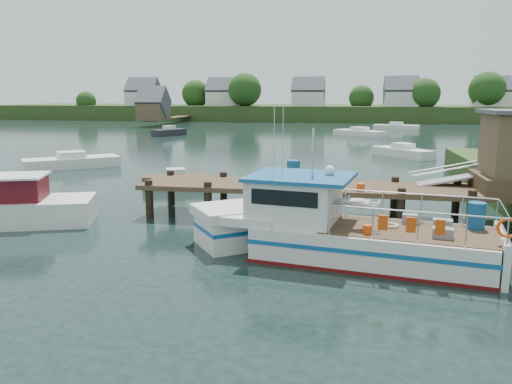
% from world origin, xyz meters
% --- Properties ---
extents(ground_plane, '(160.00, 160.00, 0.00)m').
position_xyz_m(ground_plane, '(0.00, 0.00, 0.00)').
color(ground_plane, black).
extents(far_shore, '(140.00, 42.55, 9.22)m').
position_xyz_m(far_shore, '(0.01, 82.37, 2.10)').
color(far_shore, '#2D441C').
rests_on(far_shore, ground).
extents(dock, '(16.60, 3.00, 4.78)m').
position_xyz_m(dock, '(6.51, 0.01, 2.24)').
color(dock, '#483322').
rests_on(dock, ground).
extents(lobster_boat, '(9.95, 4.26, 4.78)m').
position_xyz_m(lobster_boat, '(2.06, -5.01, 0.87)').
color(lobster_boat, silver).
rests_on(lobster_boat, ground).
extents(moored_rowboat, '(3.77, 2.27, 1.04)m').
position_xyz_m(moored_rowboat, '(-6.80, 5.65, 0.38)').
color(moored_rowboat, '#483322').
rests_on(moored_rowboat, ground).
extents(moored_far, '(6.76, 3.60, 1.09)m').
position_xyz_m(moored_far, '(9.55, 55.59, 0.41)').
color(moored_far, silver).
rests_on(moored_far, ground).
extents(moored_a, '(6.22, 5.63, 1.16)m').
position_xyz_m(moored_a, '(-16.38, 11.36, 0.43)').
color(moored_a, silver).
rests_on(moored_a, ground).
extents(moored_b, '(4.83, 5.14, 1.16)m').
position_xyz_m(moored_b, '(6.96, 21.66, 0.43)').
color(moored_b, silver).
rests_on(moored_b, ground).
extents(moored_d, '(6.56, 5.83, 1.12)m').
position_xyz_m(moored_d, '(3.99, 42.88, 0.41)').
color(moored_d, silver).
rests_on(moored_d, ground).
extents(moored_e, '(3.52, 4.72, 1.25)m').
position_xyz_m(moored_e, '(-19.37, 39.26, 0.46)').
color(moored_e, black).
rests_on(moored_e, ground).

